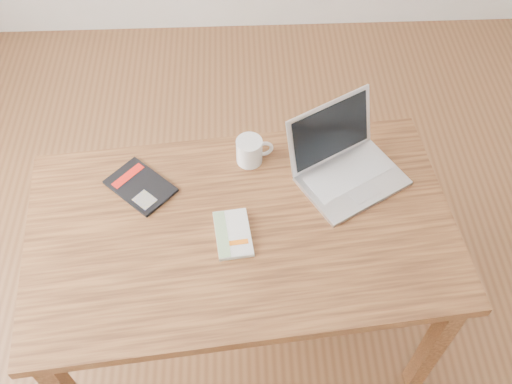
{
  "coord_description": "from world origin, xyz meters",
  "views": [
    {
      "loc": [
        -0.01,
        -1.1,
        2.29
      ],
      "look_at": [
        0.04,
        -0.0,
        0.85
      ],
      "focal_mm": 40.0,
      "sensor_mm": 36.0,
      "label": 1
    }
  ],
  "objects_px": {
    "black_guidebook": "(140,186)",
    "coffee_mug": "(250,150)",
    "laptop": "(345,163)",
    "desk": "(242,240)",
    "white_guidebook": "(233,234)"
  },
  "relations": [
    {
      "from": "black_guidebook",
      "to": "coffee_mug",
      "type": "relative_size",
      "value": 2.0
    },
    {
      "from": "black_guidebook",
      "to": "laptop",
      "type": "xyz_separation_m",
      "value": [
        0.7,
        0.04,
        0.04
      ]
    },
    {
      "from": "laptop",
      "to": "desk",
      "type": "bearing_deg",
      "value": -179.25
    },
    {
      "from": "black_guidebook",
      "to": "coffee_mug",
      "type": "distance_m",
      "value": 0.4
    },
    {
      "from": "white_guidebook",
      "to": "coffee_mug",
      "type": "distance_m",
      "value": 0.33
    },
    {
      "from": "white_guidebook",
      "to": "laptop",
      "type": "distance_m",
      "value": 0.46
    },
    {
      "from": "coffee_mug",
      "to": "desk",
      "type": "bearing_deg",
      "value": -106.52
    },
    {
      "from": "laptop",
      "to": "white_guidebook",
      "type": "bearing_deg",
      "value": -177.24
    },
    {
      "from": "white_guidebook",
      "to": "laptop",
      "type": "height_order",
      "value": "laptop"
    },
    {
      "from": "laptop",
      "to": "black_guidebook",
      "type": "bearing_deg",
      "value": 153.52
    },
    {
      "from": "desk",
      "to": "black_guidebook",
      "type": "relative_size",
      "value": 5.55
    },
    {
      "from": "black_guidebook",
      "to": "laptop",
      "type": "distance_m",
      "value": 0.7
    },
    {
      "from": "white_guidebook",
      "to": "coffee_mug",
      "type": "relative_size",
      "value": 1.46
    },
    {
      "from": "white_guidebook",
      "to": "laptop",
      "type": "xyz_separation_m",
      "value": [
        0.39,
        0.25,
        0.04
      ]
    },
    {
      "from": "desk",
      "to": "white_guidebook",
      "type": "relative_size",
      "value": 7.57
    }
  ]
}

